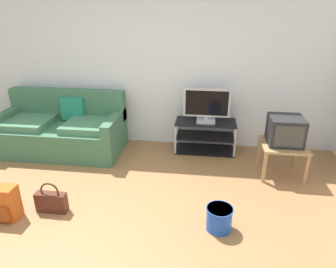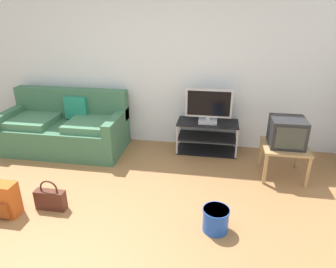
% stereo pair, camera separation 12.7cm
% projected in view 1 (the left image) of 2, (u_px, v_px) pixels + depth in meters
% --- Properties ---
extents(ground_plane, '(9.00, 9.80, 0.02)m').
position_uv_depth(ground_plane, '(99.00, 240.00, 2.97)').
color(ground_plane, olive).
extents(wall_back, '(9.00, 0.10, 2.70)m').
position_uv_depth(wall_back, '(145.00, 60.00, 4.68)').
color(wall_back, silver).
rests_on(wall_back, ground_plane).
extents(couch, '(1.87, 0.91, 0.91)m').
position_uv_depth(couch, '(63.00, 130.00, 4.72)').
color(couch, '#3D6B4C').
rests_on(couch, ground_plane).
extents(tv_stand, '(0.93, 0.44, 0.49)m').
position_uv_depth(tv_stand, '(205.00, 136.00, 4.72)').
color(tv_stand, black).
rests_on(tv_stand, ground_plane).
extents(flat_tv, '(0.69, 0.22, 0.52)m').
position_uv_depth(flat_tv, '(207.00, 106.00, 4.51)').
color(flat_tv, '#B2B2B7').
rests_on(flat_tv, tv_stand).
extents(side_table, '(0.57, 0.57, 0.44)m').
position_uv_depth(side_table, '(283.00, 148.00, 4.01)').
color(side_table, '#9E7A4C').
rests_on(side_table, ground_plane).
extents(crt_tv, '(0.43, 0.43, 0.36)m').
position_uv_depth(crt_tv, '(285.00, 130.00, 3.93)').
color(crt_tv, '#232326').
rests_on(crt_tv, side_table).
extents(backpack, '(0.31, 0.24, 0.39)m').
position_uv_depth(backpack, '(3.00, 203.00, 3.20)').
color(backpack, '#CC561E').
rests_on(backpack, ground_plane).
extents(handbag, '(0.34, 0.11, 0.37)m').
position_uv_depth(handbag, '(51.00, 201.00, 3.33)').
color(handbag, '#4C2319').
rests_on(handbag, ground_plane).
extents(cleaning_bucket, '(0.27, 0.27, 0.25)m').
position_uv_depth(cleaning_bucket, '(219.00, 218.00, 3.06)').
color(cleaning_bucket, blue).
rests_on(cleaning_bucket, ground_plane).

